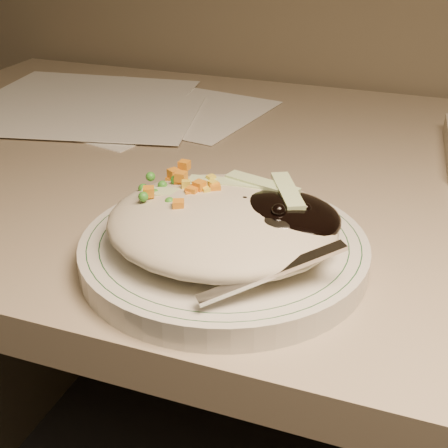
% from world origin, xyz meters
% --- Properties ---
extents(desk, '(1.40, 0.70, 0.74)m').
position_xyz_m(desk, '(0.00, 1.38, 0.54)').
color(desk, gray).
rests_on(desk, ground).
extents(plate, '(0.24, 0.24, 0.02)m').
position_xyz_m(plate, '(-0.10, 1.16, 0.75)').
color(plate, silver).
rests_on(plate, desk).
extents(plate_rim, '(0.23, 0.23, 0.00)m').
position_xyz_m(plate_rim, '(-0.10, 1.16, 0.76)').
color(plate_rim, '#144723').
rests_on(plate_rim, plate).
extents(meal, '(0.20, 0.19, 0.05)m').
position_xyz_m(meal, '(-0.09, 1.16, 0.78)').
color(meal, '#AFA48E').
rests_on(meal, plate).
extents(papers, '(0.46, 0.35, 0.00)m').
position_xyz_m(papers, '(-0.41, 1.51, 0.74)').
color(papers, white).
rests_on(papers, desk).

